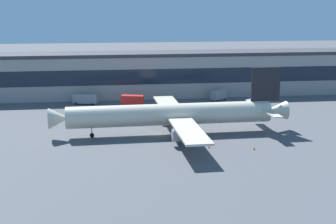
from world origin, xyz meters
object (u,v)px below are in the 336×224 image
at_px(fuel_truck, 85,99).
at_px(traffic_cone_1, 254,148).
at_px(catering_truck, 132,101).
at_px(traffic_cone_0, 209,147).
at_px(follow_me_car, 262,97).
at_px(pushback_tractor, 256,101).
at_px(stair_truck, 219,95).
at_px(airliner, 174,114).
at_px(baggage_tug, 171,102).

relative_size(fuel_truck, traffic_cone_1, 13.19).
height_order(catering_truck, traffic_cone_0, catering_truck).
height_order(follow_me_car, fuel_truck, fuel_truck).
relative_size(fuel_truck, pushback_tractor, 1.65).
height_order(stair_truck, pushback_tractor, stair_truck).
height_order(traffic_cone_0, traffic_cone_1, traffic_cone_1).
bearing_deg(traffic_cone_0, follow_me_car, 60.03).
xyz_separation_m(airliner, traffic_cone_0, (6.45, -13.51, -4.94)).
bearing_deg(traffic_cone_1, pushback_tractor, 71.87).
height_order(catering_truck, stair_truck, catering_truck).
bearing_deg(stair_truck, fuel_truck, -179.52).
bearing_deg(baggage_tug, traffic_cone_1, -76.67).
xyz_separation_m(pushback_tractor, traffic_cone_0, (-26.47, -47.36, -0.74)).
height_order(catering_truck, baggage_tug, catering_truck).
bearing_deg(fuel_truck, traffic_cone_0, -61.16).
bearing_deg(catering_truck, traffic_cone_1, -63.14).
relative_size(stair_truck, traffic_cone_0, 10.24).
relative_size(airliner, traffic_cone_1, 92.46).
distance_m(airliner, traffic_cone_1, 23.66).
distance_m(catering_truck, fuel_truck, 17.50).
distance_m(stair_truck, follow_me_car, 15.28).
distance_m(stair_truck, fuel_truck, 46.30).
xyz_separation_m(stair_truck, traffic_cone_0, (-15.83, -55.73, -1.67)).
height_order(stair_truck, traffic_cone_1, stair_truck).
bearing_deg(traffic_cone_0, baggage_tug, 92.49).
xyz_separation_m(follow_me_car, traffic_cone_0, (-30.94, -53.65, -0.78)).
relative_size(catering_truck, traffic_cone_0, 12.41).
bearing_deg(pushback_tractor, traffic_cone_0, -119.20).
bearing_deg(follow_me_car, traffic_cone_0, -119.97).
bearing_deg(baggage_tug, stair_truck, 21.07).
xyz_separation_m(stair_truck, follow_me_car, (15.11, -2.08, -0.89)).
relative_size(catering_truck, traffic_cone_1, 11.37).
relative_size(stair_truck, fuel_truck, 0.71).
xyz_separation_m(airliner, fuel_truck, (-24.02, 41.83, -3.37)).
xyz_separation_m(baggage_tug, traffic_cone_1, (12.20, -51.51, -0.75)).
bearing_deg(airliner, pushback_tractor, 45.80).
bearing_deg(follow_me_car, baggage_tug, -171.67).
bearing_deg(pushback_tractor, baggage_tug, 177.09).
distance_m(catering_truck, follow_me_car, 46.52).
xyz_separation_m(follow_me_car, pushback_tractor, (-4.47, -6.29, -0.04)).
xyz_separation_m(catering_truck, fuel_truck, (-15.38, 8.34, -0.41)).
bearing_deg(fuel_truck, baggage_tug, -12.97).
bearing_deg(baggage_tug, follow_me_car, 8.33).
relative_size(baggage_tug, traffic_cone_0, 6.68).
height_order(airliner, pushback_tractor, airliner).
height_order(airliner, follow_me_car, airliner).
relative_size(catering_truck, pushback_tractor, 1.42).
xyz_separation_m(catering_truck, baggage_tug, (12.97, 1.81, -1.21)).
relative_size(catering_truck, stair_truck, 1.21).
distance_m(catering_truck, traffic_cone_0, 49.40).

